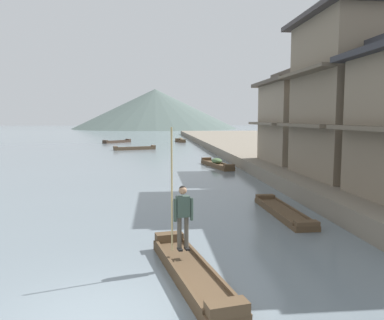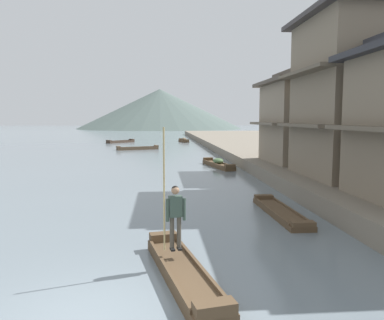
% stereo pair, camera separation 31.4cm
% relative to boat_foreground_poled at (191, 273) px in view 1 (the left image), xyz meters
% --- Properties ---
extents(riverbank_right, '(18.00, 110.00, 0.78)m').
position_rel_boat_foreground_poled_xyz_m(riverbank_right, '(14.54, 28.27, 0.23)').
color(riverbank_right, slate).
rests_on(riverbank_right, ground).
extents(boat_foreground_poled, '(1.76, 4.77, 0.48)m').
position_rel_boat_foreground_poled_xyz_m(boat_foreground_poled, '(0.00, 0.00, 0.00)').
color(boat_foreground_poled, brown).
rests_on(boat_foreground_poled, ground).
extents(boatman_person, '(0.56, 0.31, 3.04)m').
position_rel_boat_foreground_poled_xyz_m(boatman_person, '(-0.16, 0.70, 1.33)').
color(boatman_person, black).
rests_on(boatman_person, boat_foreground_poled).
extents(boat_moored_nearest, '(1.52, 3.67, 0.69)m').
position_rel_boat_foreground_poled_xyz_m(boat_moored_nearest, '(3.34, 52.57, 0.10)').
color(boat_moored_nearest, brown).
rests_on(boat_moored_nearest, ground).
extents(boat_moored_second, '(0.98, 4.86, 0.35)m').
position_rel_boat_foreground_poled_xyz_m(boat_moored_second, '(4.12, 5.72, -0.04)').
color(boat_moored_second, brown).
rests_on(boat_moored_second, ground).
extents(boat_moored_third, '(1.84, 5.39, 0.68)m').
position_rel_boat_foreground_poled_xyz_m(boat_moored_third, '(3.97, 20.73, 0.06)').
color(boat_moored_third, brown).
rests_on(boat_moored_third, ground).
extents(boat_moored_far, '(5.02, 2.47, 0.48)m').
position_rel_boat_foreground_poled_xyz_m(boat_moored_far, '(-3.11, 38.04, -0.00)').
color(boat_moored_far, brown).
rests_on(boat_moored_far, ground).
extents(boat_midriver_drifting, '(4.12, 4.04, 0.50)m').
position_rel_boat_foreground_poled_xyz_m(boat_midriver_drifting, '(-6.45, 51.65, 0.00)').
color(boat_midriver_drifting, '#423328').
rests_on(boat_midriver_drifting, ground).
extents(house_waterfront_second, '(5.17, 6.62, 8.74)m').
position_rel_boat_foreground_poled_xyz_m(house_waterfront_second, '(8.86, 10.15, 4.93)').
color(house_waterfront_second, '#7F705B').
rests_on(house_waterfront_second, riverbank_right).
extents(house_waterfront_tall, '(6.30, 6.60, 6.14)m').
position_rel_boat_foreground_poled_xyz_m(house_waterfront_tall, '(9.43, 16.87, 3.63)').
color(house_waterfront_tall, gray).
rests_on(house_waterfront_tall, riverbank_right).
extents(hill_far_west, '(59.70, 59.70, 14.37)m').
position_rel_boat_foreground_poled_xyz_m(hill_far_west, '(-0.20, 135.54, 7.03)').
color(hill_far_west, '#4C5B56').
rests_on(hill_far_west, ground).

